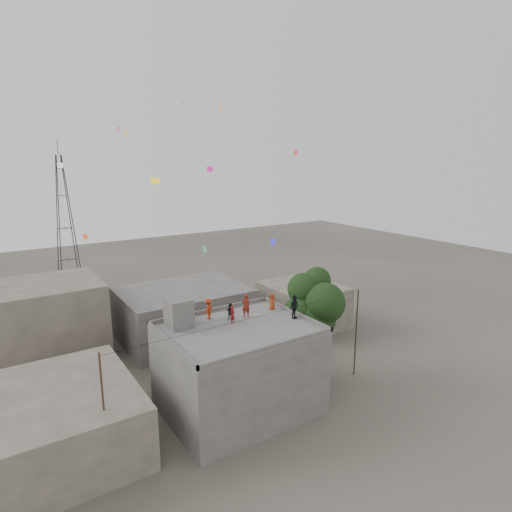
{
  "coord_description": "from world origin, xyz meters",
  "views": [
    {
      "loc": [
        -14.0,
        -23.62,
        17.41
      ],
      "look_at": [
        1.97,
        0.77,
        10.81
      ],
      "focal_mm": 30.0,
      "sensor_mm": 36.0,
      "label": 1
    }
  ],
  "objects": [
    {
      "name": "stair_head_box",
      "position": [
        -3.2,
        2.6,
        7.1
      ],
      "size": [
        1.6,
        1.8,
        2.0
      ],
      "primitive_type": "cube",
      "color": "#52504C",
      "rests_on": "main_building"
    },
    {
      "name": "utility_line",
      "position": [
        0.5,
        -1.25,
        3.83
      ],
      "size": [
        20.12,
        0.62,
        7.4
      ],
      "color": "black",
      "rests_on": "ground"
    },
    {
      "name": "person_red_child",
      "position": [
        0.21,
        1.09,
        6.72
      ],
      "size": [
        0.54,
        0.5,
        1.24
      ],
      "primitive_type": "imported",
      "rotation": [
        0.0,
        0.0,
        0.6
      ],
      "color": "maroon",
      "rests_on": "main_building"
    },
    {
      "name": "tree",
      "position": [
        7.37,
        0.6,
        6.1
      ],
      "size": [
        4.9,
        4.6,
        9.1
      ],
      "color": "black",
      "rests_on": "ground"
    },
    {
      "name": "ground",
      "position": [
        0.0,
        0.0,
        0.0
      ],
      "size": [
        140.0,
        140.0,
        0.0
      ],
      "primitive_type": "plane",
      "color": "#413D36",
      "rests_on": "ground"
    },
    {
      "name": "neighbor_west",
      "position": [
        -11.0,
        2.0,
        2.0
      ],
      "size": [
        8.0,
        10.0,
        4.0
      ],
      "primitive_type": "cube",
      "color": "#585145",
      "rests_on": "ground"
    },
    {
      "name": "person_orange_child",
      "position": [
        4.19,
        1.89,
        6.72
      ],
      "size": [
        0.68,
        0.72,
        1.24
      ],
      "primitive_type": "imported",
      "rotation": [
        0.0,
        0.0,
        -0.92
      ],
      "color": "#9E3712",
      "rests_on": "main_building"
    },
    {
      "name": "neighbor_northwest",
      "position": [
        -10.0,
        16.0,
        3.5
      ],
      "size": [
        9.0,
        8.0,
        7.0
      ],
      "primitive_type": "cube",
      "color": "#585145",
      "rests_on": "ground"
    },
    {
      "name": "transmission_tower",
      "position": [
        -4.0,
        40.0,
        9.07
      ],
      "size": [
        2.97,
        2.97,
        20.01
      ],
      "color": "black",
      "rests_on": "ground"
    },
    {
      "name": "main_building",
      "position": [
        0.0,
        0.0,
        3.05
      ],
      "size": [
        10.0,
        8.0,
        6.1
      ],
      "color": "#52504C",
      "rests_on": "ground"
    },
    {
      "name": "neighbor_north",
      "position": [
        2.0,
        14.0,
        2.5
      ],
      "size": [
        12.0,
        9.0,
        5.0
      ],
      "primitive_type": "cube",
      "color": "#52504C",
      "rests_on": "ground"
    },
    {
      "name": "parapet",
      "position": [
        0.0,
        0.0,
        6.25
      ],
      "size": [
        10.0,
        8.0,
        0.3
      ],
      "color": "#52504C",
      "rests_on": "main_building"
    },
    {
      "name": "person_dark_child",
      "position": [
        0.41,
        1.81,
        6.71
      ],
      "size": [
        0.74,
        0.75,
        1.22
      ],
      "primitive_type": "imported",
      "rotation": [
        0.0,
        0.0,
        2.29
      ],
      "color": "black",
      "rests_on": "main_building"
    },
    {
      "name": "kites",
      "position": [
        0.05,
        7.46,
        16.18
      ],
      "size": [
        19.16,
        20.08,
        12.7
      ],
      "color": "#F04919",
      "rests_on": "ground"
    },
    {
      "name": "person_orange_adult",
      "position": [
        -0.86,
        2.75,
        6.86
      ],
      "size": [
        1.12,
        1.02,
        1.52
      ],
      "primitive_type": "imported",
      "rotation": [
        0.0,
        0.0,
        -2.53
      ],
      "color": "#9E2C12",
      "rests_on": "main_building"
    },
    {
      "name": "neighbor_east",
      "position": [
        14.0,
        10.0,
        2.2
      ],
      "size": [
        7.0,
        8.0,
        4.4
      ],
      "primitive_type": "cube",
      "color": "#585145",
      "rests_on": "ground"
    },
    {
      "name": "person_dark_adult",
      "position": [
        4.4,
        -0.57,
        6.98
      ],
      "size": [
        1.11,
        0.75,
        1.75
      ],
      "primitive_type": "imported",
      "rotation": [
        0.0,
        0.0,
        0.35
      ],
      "color": "black",
      "rests_on": "main_building"
    },
    {
      "name": "person_red_adult",
      "position": [
        1.63,
        1.62,
        6.98
      ],
      "size": [
        0.69,
        0.49,
        1.77
      ],
      "primitive_type": "imported",
      "rotation": [
        0.0,
        0.0,
        3.03
      ],
      "color": "maroon",
      "rests_on": "main_building"
    }
  ]
}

